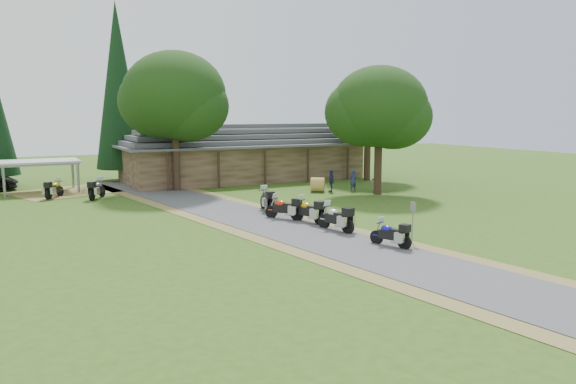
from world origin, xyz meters
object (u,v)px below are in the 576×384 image
lodge (243,151)px  motorcycle_row_c (309,210)px  motorcycle_row_e (267,199)px  carport (40,176)px  motorcycle_row_d (284,207)px  hay_bale (318,185)px  motorcycle_row_a (390,233)px  motorcycle_carport_b (97,188)px  motorcycle_row_b (336,217)px  motorcycle_carport_a (54,188)px

lodge → motorcycle_row_c: bearing=-103.4°
motorcycle_row_e → carport: bearing=47.6°
motorcycle_row_d → hay_bale: 11.00m
motorcycle_row_e → motorcycle_row_d: bearing=-175.5°
carport → motorcycle_row_d: carport is taller
motorcycle_row_a → motorcycle_carport_b: (-9.09, 20.38, 0.09)m
carport → hay_bale: size_ratio=5.02×
motorcycle_row_c → hay_bale: bearing=-47.6°
motorcycle_row_a → motorcycle_row_c: size_ratio=0.88×
lodge → motorcycle_row_e: bearing=-108.4°
lodge → motorcycle_row_b: lodge is taller
motorcycle_carport_b → motorcycle_row_a: bearing=-123.4°
motorcycle_row_a → motorcycle_carport_b: 22.31m
motorcycle_row_a → motorcycle_row_d: size_ratio=0.90×
lodge → motorcycle_carport_b: 14.61m
motorcycle_row_c → lodge: bearing=-27.8°
motorcycle_row_b → motorcycle_row_c: motorcycle_row_b is taller
motorcycle_row_e → motorcycle_carport_a: 15.69m
motorcycle_row_c → motorcycle_carport_a: bearing=20.9°
motorcycle_row_c → motorcycle_row_e: (-0.43, 4.31, 0.02)m
motorcycle_carport_a → motorcycle_carport_b: (2.55, -1.74, 0.04)m
motorcycle_row_a → motorcycle_row_d: motorcycle_row_d is taller
lodge → motorcycle_row_e: size_ratio=9.98×
carport → motorcycle_carport_a: (0.59, -3.59, -0.50)m
motorcycle_row_b → motorcycle_row_d: size_ratio=1.04×
motorcycle_row_d → motorcycle_carport_a: (-10.43, 14.29, -0.02)m
motorcycle_row_c → motorcycle_carport_b: size_ratio=0.99×
carport → motorcycle_row_e: size_ratio=2.53×
carport → motorcycle_carport_b: bearing=-59.5°
motorcycle_carport_b → hay_bale: 15.60m
motorcycle_row_d → motorcycle_row_c: bearing=173.2°
motorcycle_row_c → motorcycle_row_d: (-0.73, 1.47, -0.02)m
lodge → hay_bale: lodge is taller
lodge → motorcycle_row_d: size_ratio=10.52×
motorcycle_carport_b → carport: bearing=63.0°
motorcycle_row_a → motorcycle_row_d: bearing=-9.9°
motorcycle_row_b → motorcycle_row_e: size_ratio=0.99×
carport → motorcycle_row_c: bearing=-58.8°
hay_bale → motorcycle_row_d: bearing=-130.5°
motorcycle_row_b → motorcycle_carport_b: 18.65m
motorcycle_row_e → motorcycle_carport_b: motorcycle_row_e is taller
lodge → motorcycle_row_a: lodge is taller
motorcycle_row_b → motorcycle_carport_a: 21.43m
motorcycle_row_b → motorcycle_carport_b: size_ratio=1.01×
lodge → motorcycle_row_d: bearing=-106.5°
lodge → hay_bale: (1.71, -9.95, -1.91)m
motorcycle_row_e → hay_bale: bearing=-40.6°
motorcycle_row_d → motorcycle_row_e: motorcycle_row_e is taller
motorcycle_carport_b → motorcycle_carport_a: bearing=88.3°
motorcycle_row_d → motorcycle_row_e: bearing=-39.5°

